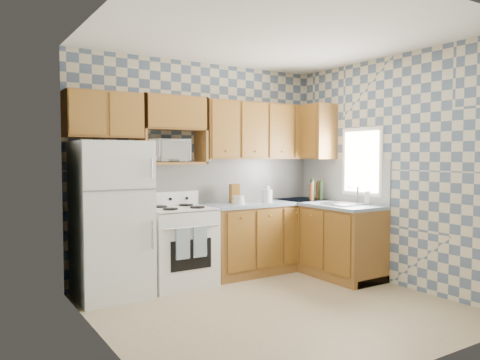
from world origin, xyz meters
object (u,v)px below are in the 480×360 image
object	(u,v)px
refrigerator	(111,219)
stove_body	(179,247)
electric_kettle	(267,196)
microwave	(167,151)

from	to	relation	value
refrigerator	stove_body	size ratio (longest dim) A/B	1.87
refrigerator	electric_kettle	world-z (taller)	refrigerator
electric_kettle	stove_body	bearing A→B (deg)	176.44
microwave	electric_kettle	bearing A→B (deg)	-1.02
microwave	electric_kettle	world-z (taller)	microwave
microwave	stove_body	bearing A→B (deg)	-63.26
microwave	refrigerator	bearing A→B (deg)	-153.68
stove_body	electric_kettle	xyz separation A→B (m)	(1.22, -0.08, 0.55)
stove_body	electric_kettle	world-z (taller)	electric_kettle
stove_body	refrigerator	bearing A→B (deg)	-178.22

